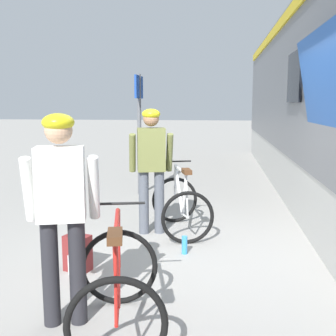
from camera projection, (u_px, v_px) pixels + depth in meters
ground_plane at (194, 255)px, 5.09m from camera, size 80.00×80.00×0.00m
cyclist_near_in_white at (61, 201)px, 3.36m from camera, size 0.66×0.41×1.76m
cyclist_far_in_olive at (151, 160)px, 5.80m from camera, size 0.65×0.40×1.76m
bicycle_near_red at (118, 287)px, 3.29m from camera, size 0.92×1.20×0.99m
bicycle_far_white at (181, 205)px, 5.93m from camera, size 0.97×1.22×0.99m
backpack_on_platform at (78, 253)px, 4.60m from camera, size 0.32×0.25×0.40m
water_bottle_near_the_bikes at (185, 245)px, 5.11m from camera, size 0.07×0.07×0.22m
water_bottle_by_the_backpack at (71, 265)px, 4.51m from camera, size 0.07×0.07×0.21m
platform_sign_post at (139, 114)px, 8.25m from camera, size 0.08×0.70×2.40m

